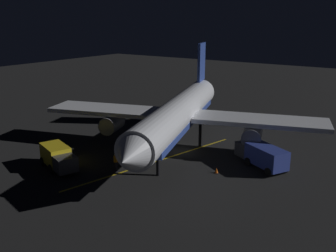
{
  "coord_description": "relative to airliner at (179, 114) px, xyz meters",
  "views": [
    {
      "loc": [
        -22.82,
        35.05,
        14.95
      ],
      "look_at": [
        0.0,
        2.0,
        3.5
      ],
      "focal_mm": 40.67,
      "sensor_mm": 36.0,
      "label": 1
    }
  ],
  "objects": [
    {
      "name": "ground_plane",
      "position": [
        -0.18,
        0.56,
        -4.44
      ],
      "size": [
        180.0,
        180.0,
        0.2
      ],
      "primitive_type": "cube",
      "color": "black"
    },
    {
      "name": "apron_guide_stripe",
      "position": [
        -0.13,
        4.56,
        -4.34
      ],
      "size": [
        5.59,
        22.37,
        0.01
      ],
      "primitive_type": "cube",
      "rotation": [
        0.0,
        0.0,
        -0.24
      ],
      "color": "gold",
      "rests_on": "ground_plane"
    },
    {
      "name": "airliner",
      "position": [
        0.0,
        0.0,
        0.0
      ],
      "size": [
        32.61,
        32.66,
        11.61
      ],
      "color": "white",
      "rests_on": "ground_plane"
    },
    {
      "name": "baggage_truck",
      "position": [
        6.95,
        12.04,
        -3.13
      ],
      "size": [
        5.83,
        3.82,
        2.35
      ],
      "color": "gold",
      "rests_on": "ground_plane"
    },
    {
      "name": "catering_truck",
      "position": [
        -10.09,
        -0.2,
        -3.1
      ],
      "size": [
        6.52,
        4.85,
        2.38
      ],
      "color": "navy",
      "rests_on": "ground_plane"
    },
    {
      "name": "ground_crew_worker",
      "position": [
        1.91,
        8.91,
        -3.45
      ],
      "size": [
        0.4,
        0.4,
        1.74
      ],
      "color": "black",
      "rests_on": "ground_plane"
    },
    {
      "name": "traffic_cone_near_left",
      "position": [
        1.45,
        6.22,
        -4.09
      ],
      "size": [
        0.5,
        0.5,
        0.55
      ],
      "color": "#EA590F",
      "rests_on": "ground_plane"
    },
    {
      "name": "traffic_cone_near_right",
      "position": [
        -6.95,
        3.83,
        -4.09
      ],
      "size": [
        0.5,
        0.5,
        0.55
      ],
      "color": "#EA590F",
      "rests_on": "ground_plane"
    }
  ]
}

